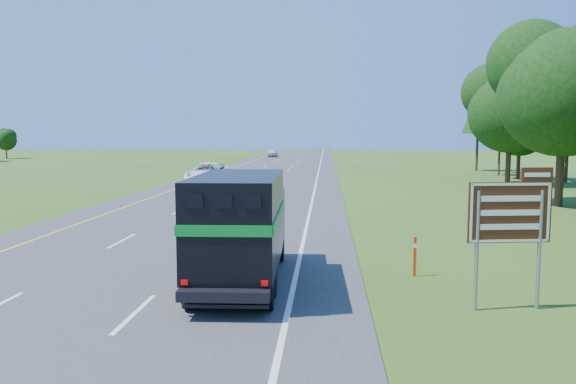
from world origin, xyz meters
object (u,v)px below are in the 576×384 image
white_suv (209,174)px  exit_sign (511,218)px  horse_truck (241,225)px  far_car (272,153)px

white_suv → exit_sign: exit_sign is taller
horse_truck → far_car: (-7.97, 91.78, -0.93)m
horse_truck → exit_sign: (6.96, -1.88, 0.55)m
white_suv → exit_sign: (14.62, -33.68, 1.32)m
far_car → exit_sign: exit_sign is taller
far_car → exit_sign: bearing=-82.4°
exit_sign → white_suv: bearing=105.4°
white_suv → horse_truck: bearing=-76.1°
horse_truck → white_suv: size_ratio=1.07×
far_car → white_suv: bearing=-91.1°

